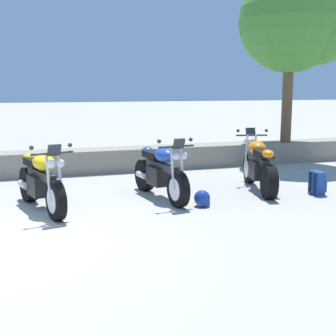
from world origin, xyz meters
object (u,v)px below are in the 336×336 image
at_px(leafy_tree_mid_left, 297,23).
at_px(motorcycle_blue_centre, 161,172).
at_px(motorcycle_orange_far_right, 259,166).
at_px(motorcycle_yellow_near_left, 41,182).
at_px(rider_helmet, 202,199).
at_px(rider_backpack, 317,182).

bearing_deg(leafy_tree_mid_left, motorcycle_blue_centre, -148.28).
height_order(motorcycle_blue_centre, motorcycle_orange_far_right, same).
distance_m(motorcycle_blue_centre, motorcycle_orange_far_right, 2.06).
relative_size(motorcycle_yellow_near_left, rider_helmet, 7.28).
relative_size(motorcycle_orange_far_right, rider_helmet, 7.27).
relative_size(rider_helmet, leafy_tree_mid_left, 0.06).
height_order(rider_backpack, rider_helmet, rider_backpack).
relative_size(motorcycle_blue_centre, leafy_tree_mid_left, 0.45).
xyz_separation_m(motorcycle_orange_far_right, rider_backpack, (0.86, -0.72, -0.24)).
bearing_deg(rider_helmet, motorcycle_yellow_near_left, 166.91).
height_order(motorcycle_orange_far_right, rider_helmet, motorcycle_orange_far_right).
bearing_deg(rider_helmet, motorcycle_orange_far_right, 28.68).
height_order(motorcycle_yellow_near_left, motorcycle_orange_far_right, same).
distance_m(rider_helmet, leafy_tree_mid_left, 6.54).
xyz_separation_m(rider_helmet, leafy_tree_mid_left, (4.13, 3.64, 3.53)).
relative_size(motorcycle_blue_centre, rider_helmet, 7.37).
bearing_deg(motorcycle_blue_centre, rider_helmet, -57.57).
bearing_deg(motorcycle_orange_far_right, rider_backpack, -39.83).
bearing_deg(motorcycle_blue_centre, rider_backpack, -12.51).
distance_m(motorcycle_yellow_near_left, leafy_tree_mid_left, 8.05).
xyz_separation_m(motorcycle_blue_centre, rider_backpack, (2.92, -0.65, -0.24)).
distance_m(motorcycle_blue_centre, rider_helmet, 0.99).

